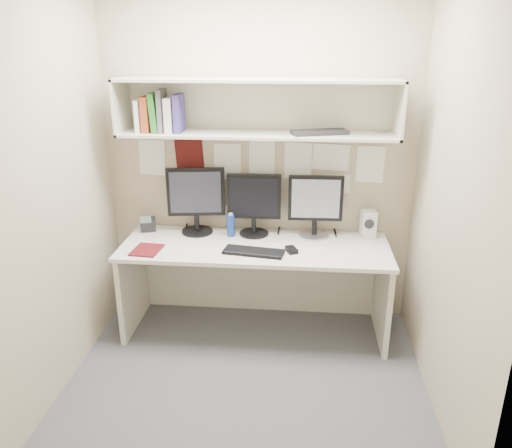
# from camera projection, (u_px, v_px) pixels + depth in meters

# --- Properties ---
(floor) EXTENTS (2.40, 2.00, 0.01)m
(floor) POSITION_uv_depth(u_px,v_px,m) (246.00, 380.00, 3.38)
(floor) COLOR #49494E
(floor) RESTS_ON ground
(wall_back) EXTENTS (2.40, 0.02, 2.60)m
(wall_back) POSITION_uv_depth(u_px,v_px,m) (259.00, 159.00, 3.87)
(wall_back) COLOR tan
(wall_back) RESTS_ON ground
(wall_front) EXTENTS (2.40, 0.02, 2.60)m
(wall_front) POSITION_uv_depth(u_px,v_px,m) (217.00, 270.00, 2.00)
(wall_front) COLOR tan
(wall_front) RESTS_ON ground
(wall_left) EXTENTS (0.02, 2.00, 2.60)m
(wall_left) POSITION_uv_depth(u_px,v_px,m) (49.00, 192.00, 3.04)
(wall_left) COLOR tan
(wall_left) RESTS_ON ground
(wall_right) EXTENTS (0.02, 2.00, 2.60)m
(wall_right) POSITION_uv_depth(u_px,v_px,m) (455.00, 203.00, 2.83)
(wall_right) COLOR tan
(wall_right) RESTS_ON ground
(desk) EXTENTS (2.00, 0.70, 0.73)m
(desk) POSITION_uv_depth(u_px,v_px,m) (255.00, 288.00, 3.86)
(desk) COLOR silver
(desk) RESTS_ON floor
(overhead_hutch) EXTENTS (2.00, 0.38, 0.40)m
(overhead_hutch) POSITION_uv_depth(u_px,v_px,m) (258.00, 107.00, 3.59)
(overhead_hutch) COLOR beige
(overhead_hutch) RESTS_ON wall_back
(pinned_papers) EXTENTS (1.92, 0.01, 0.48)m
(pinned_papers) POSITION_uv_depth(u_px,v_px,m) (259.00, 166.00, 3.88)
(pinned_papers) COLOR white
(pinned_papers) RESTS_ON wall_back
(monitor_left) EXTENTS (0.45, 0.25, 0.52)m
(monitor_left) POSITION_uv_depth(u_px,v_px,m) (196.00, 198.00, 3.89)
(monitor_left) COLOR black
(monitor_left) RESTS_ON desk
(monitor_center) EXTENTS (0.42, 0.23, 0.49)m
(monitor_center) POSITION_uv_depth(u_px,v_px,m) (254.00, 202.00, 3.85)
(monitor_center) COLOR black
(monitor_center) RESTS_ON desk
(monitor_right) EXTENTS (0.42, 0.23, 0.48)m
(monitor_right) POSITION_uv_depth(u_px,v_px,m) (315.00, 204.00, 3.81)
(monitor_right) COLOR #A5A5AA
(monitor_right) RESTS_ON desk
(keyboard) EXTENTS (0.45, 0.22, 0.02)m
(keyboard) POSITION_uv_depth(u_px,v_px,m) (254.00, 252.00, 3.58)
(keyboard) COLOR black
(keyboard) RESTS_ON desk
(mouse) EXTENTS (0.10, 0.12, 0.03)m
(mouse) POSITION_uv_depth(u_px,v_px,m) (291.00, 250.00, 3.60)
(mouse) COLOR black
(mouse) RESTS_ON desk
(speaker) EXTENTS (0.12, 0.13, 0.22)m
(speaker) POSITION_uv_depth(u_px,v_px,m) (368.00, 224.00, 3.84)
(speaker) COLOR beige
(speaker) RESTS_ON desk
(blue_bottle) EXTENTS (0.06, 0.06, 0.19)m
(blue_bottle) POSITION_uv_depth(u_px,v_px,m) (231.00, 225.00, 3.87)
(blue_bottle) COLOR navy
(blue_bottle) RESTS_ON desk
(maroon_notebook) EXTENTS (0.21, 0.25, 0.01)m
(maroon_notebook) POSITION_uv_depth(u_px,v_px,m) (147.00, 250.00, 3.62)
(maroon_notebook) COLOR #550E15
(maroon_notebook) RESTS_ON desk
(desk_phone) EXTENTS (0.14, 0.13, 0.14)m
(desk_phone) POSITION_uv_depth(u_px,v_px,m) (148.00, 224.00, 4.00)
(desk_phone) COLOR black
(desk_phone) RESTS_ON desk
(book_stack) EXTENTS (0.33, 0.19, 0.30)m
(book_stack) POSITION_uv_depth(u_px,v_px,m) (161.00, 113.00, 3.60)
(book_stack) COLOR white
(book_stack) RESTS_ON overhead_hutch
(hutch_tray) EXTENTS (0.43, 0.27, 0.03)m
(hutch_tray) POSITION_uv_depth(u_px,v_px,m) (320.00, 132.00, 3.55)
(hutch_tray) COLOR black
(hutch_tray) RESTS_ON overhead_hutch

